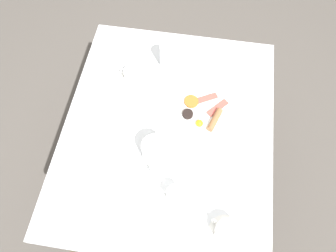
% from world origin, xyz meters
% --- Properties ---
extents(ground_plane, '(8.00, 8.00, 0.00)m').
position_xyz_m(ground_plane, '(0.00, 0.00, 0.00)').
color(ground_plane, '#4C4742').
extents(table, '(0.89, 1.07, 0.72)m').
position_xyz_m(table, '(0.00, 0.00, 0.64)').
color(table, silver).
rests_on(table, ground_plane).
extents(breakfast_plate, '(0.26, 0.26, 0.04)m').
position_xyz_m(breakfast_plate, '(-0.14, -0.09, 0.73)').
color(breakfast_plate, white).
rests_on(breakfast_plate, table).
extents(teapot_near, '(0.10, 0.20, 0.13)m').
position_xyz_m(teapot_near, '(0.03, 0.14, 0.77)').
color(teapot_near, white).
rests_on(teapot_near, table).
extents(teacup_with_saucer_left, '(0.14, 0.14, 0.06)m').
position_xyz_m(teacup_with_saucer_left, '(0.19, -0.23, 0.74)').
color(teacup_with_saucer_left, white).
rests_on(teacup_with_saucer_left, table).
extents(teacup_with_saucer_right, '(0.14, 0.14, 0.06)m').
position_xyz_m(teacup_with_saucer_right, '(-0.28, 0.40, 0.74)').
color(teacup_with_saucer_right, white).
rests_on(teacup_with_saucer_right, table).
extents(water_glass_tall, '(0.07, 0.07, 0.13)m').
position_xyz_m(water_glass_tall, '(0.06, -0.33, 0.78)').
color(water_glass_tall, white).
rests_on(water_glass_tall, table).
extents(creamer_jug, '(0.09, 0.06, 0.07)m').
position_xyz_m(creamer_jug, '(-0.07, 0.29, 0.75)').
color(creamer_jug, white).
rests_on(creamer_jug, table).
extents(napkin_folded, '(0.19, 0.18, 0.01)m').
position_xyz_m(napkin_folded, '(-0.21, 0.19, 0.72)').
color(napkin_folded, white).
rests_on(napkin_folded, table).
extents(fork_by_plate, '(0.16, 0.10, 0.00)m').
position_xyz_m(fork_by_plate, '(0.22, 0.26, 0.72)').
color(fork_by_plate, silver).
rests_on(fork_by_plate, table).
extents(knife_by_plate, '(0.15, 0.14, 0.00)m').
position_xyz_m(knife_by_plate, '(-0.32, -0.33, 0.72)').
color(knife_by_plate, silver).
rests_on(knife_by_plate, table).
extents(spoon_for_tea, '(0.13, 0.10, 0.00)m').
position_xyz_m(spoon_for_tea, '(0.28, 0.04, 0.72)').
color(spoon_for_tea, silver).
rests_on(spoon_for_tea, table).
extents(fork_spare, '(0.16, 0.11, 0.00)m').
position_xyz_m(fork_spare, '(0.05, 0.41, 0.72)').
color(fork_spare, silver).
rests_on(fork_spare, table).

